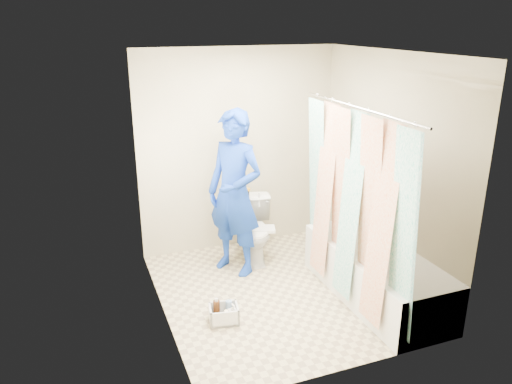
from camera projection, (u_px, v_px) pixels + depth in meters
name	position (u px, v px, depth m)	size (l,w,h in m)	color
floor	(281.00, 292.00, 5.18)	(2.60, 2.60, 0.00)	tan
ceiling	(285.00, 53.00, 4.39)	(2.40, 2.60, 0.02)	white
wall_back	(238.00, 151.00, 5.93)	(2.40, 0.02, 2.40)	#B7AE8D
wall_front	(355.00, 234.00, 3.64)	(2.40, 0.02, 2.40)	#B7AE8D
wall_left	(158.00, 197.00, 4.38)	(0.02, 2.60, 2.40)	#B7AE8D
wall_right	(388.00, 169.00, 5.19)	(0.02, 2.60, 2.40)	#B7AE8D
bathtub	(376.00, 273.00, 5.00)	(0.70, 1.75, 0.50)	silver
curtain_rod	(358.00, 108.00, 4.34)	(0.02, 0.02, 1.90)	silver
shower_curtain	(352.00, 207.00, 4.64)	(0.06, 1.75, 1.80)	silver
toilet	(255.00, 230.00, 5.80)	(0.40, 0.70, 0.71)	white
tank_lid	(256.00, 229.00, 5.68)	(0.44, 0.19, 0.03)	silver
tank_internals	(251.00, 197.00, 5.87)	(0.17, 0.08, 0.23)	black
plumber	(235.00, 193.00, 5.35)	(0.66, 0.43, 1.82)	#0F2598
cleaning_caddy	(225.00, 314.00, 4.65)	(0.30, 0.26, 0.21)	silver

